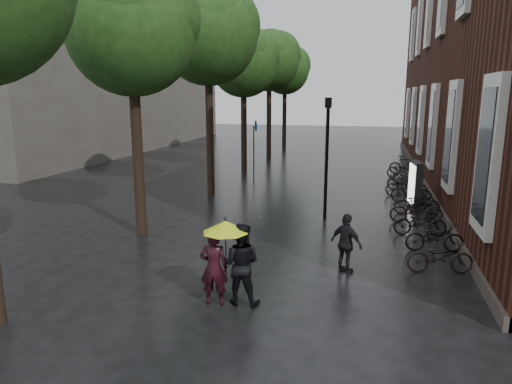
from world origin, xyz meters
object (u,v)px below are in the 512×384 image
(ad_lightbox, at_px, (415,185))
(lamp_post, at_px, (327,146))
(person_burgundy, at_px, (214,267))
(parked_bicycles, at_px, (412,193))
(person_black, at_px, (241,264))
(pedestrian_walking, at_px, (346,244))

(ad_lightbox, bearing_deg, lamp_post, -151.53)
(person_burgundy, height_order, parked_bicycles, person_burgundy)
(person_black, xyz_separation_m, ad_lightbox, (4.26, 9.46, 0.05))
(person_black, bearing_deg, ad_lightbox, -115.53)
(pedestrian_walking, bearing_deg, lamp_post, -46.82)
(person_black, relative_size, pedestrian_walking, 1.17)
(person_burgundy, relative_size, person_black, 0.93)
(parked_bicycles, bearing_deg, ad_lightbox, -90.41)
(pedestrian_walking, relative_size, lamp_post, 0.35)
(person_burgundy, bearing_deg, lamp_post, -110.38)
(pedestrian_walking, bearing_deg, ad_lightbox, -75.19)
(pedestrian_walking, height_order, ad_lightbox, ad_lightbox)
(parked_bicycles, height_order, ad_lightbox, ad_lightbox)
(person_burgundy, bearing_deg, pedestrian_walking, -145.00)
(pedestrian_walking, distance_m, lamp_post, 5.41)
(person_black, relative_size, lamp_post, 0.41)
(person_black, distance_m, pedestrian_walking, 3.06)
(person_burgundy, bearing_deg, parked_bicycles, -122.86)
(person_burgundy, bearing_deg, ad_lightbox, -124.76)
(ad_lightbox, height_order, lamp_post, lamp_post)
(person_black, bearing_deg, pedestrian_walking, -133.60)
(pedestrian_walking, height_order, lamp_post, lamp_post)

